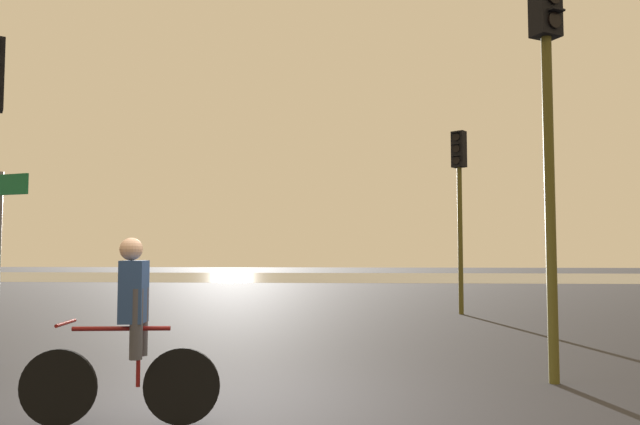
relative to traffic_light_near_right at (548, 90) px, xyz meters
name	(u,v)px	position (x,y,z in m)	size (l,w,h in m)	color
ground_plane	(230,411)	(-3.43, -1.48, -3.40)	(120.00, 120.00, 0.00)	#28282D
water_strip	(344,277)	(-3.43, 31.89, -3.40)	(80.00, 16.00, 0.01)	slate
traffic_light_near_right	(548,90)	(0.00, 0.00, 0.00)	(0.40, 0.42, 4.94)	#4C4719
traffic_light_far_right	(459,187)	(0.20, 8.13, -0.27)	(0.40, 0.42, 4.51)	#4C4719
cyclist	(129,330)	(-4.21, -2.05, -2.58)	(1.70, 0.46, 1.62)	black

